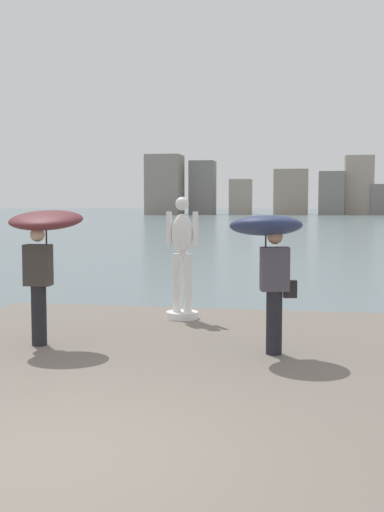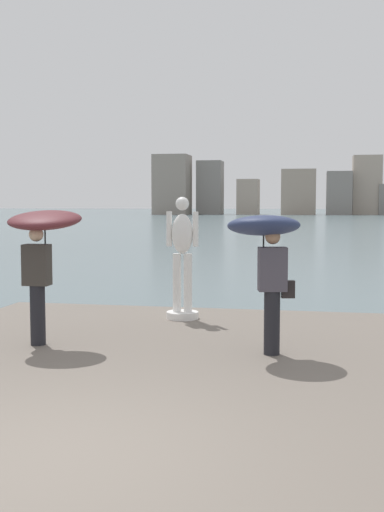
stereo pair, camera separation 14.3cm
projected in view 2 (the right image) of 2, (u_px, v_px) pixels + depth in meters
The scene contains 6 objects.
ground_plane at pixel (286, 238), 44.58m from camera, with size 400.00×400.00×0.00m, color slate.
pier at pixel (130, 396), 7.68m from camera, with size 7.96×10.60×0.40m, color #70665B.
statue_white_figure at pixel (182, 262), 11.60m from camera, with size 0.58×0.58×2.18m.
onlooker_left at pixel (43, 238), 9.43m from camera, with size 1.09×1.12×2.03m.
onlooker_right at pixel (266, 244), 8.84m from camera, with size 1.20×1.21×1.96m.
distant_skyline at pixel (297, 191), 130.24m from camera, with size 60.71×13.98×11.99m.
Camera 2 is at (2.15, -4.94, 2.49)m, focal length 45.58 mm.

